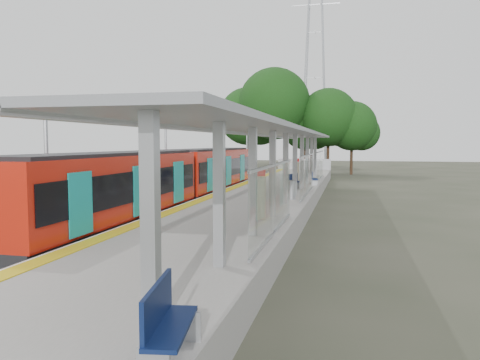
# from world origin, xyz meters

# --- Properties ---
(ground) EXTENTS (200.00, 200.00, 0.00)m
(ground) POSITION_xyz_m (0.00, 0.00, 0.00)
(ground) COLOR #474438
(ground) RESTS_ON ground
(trackbed) EXTENTS (3.00, 70.00, 0.24)m
(trackbed) POSITION_xyz_m (-4.50, 20.00, 0.12)
(trackbed) COLOR #59544C
(trackbed) RESTS_ON ground
(platform) EXTENTS (6.00, 50.00, 1.00)m
(platform) POSITION_xyz_m (0.00, 20.00, 0.50)
(platform) COLOR gray
(platform) RESTS_ON ground
(tactile_strip) EXTENTS (0.60, 50.00, 0.02)m
(tactile_strip) POSITION_xyz_m (-2.55, 20.00, 1.01)
(tactile_strip) COLOR gold
(tactile_strip) RESTS_ON platform
(end_fence) EXTENTS (6.00, 0.10, 1.20)m
(end_fence) POSITION_xyz_m (0.00, 44.95, 1.60)
(end_fence) COLOR #9EA0A5
(end_fence) RESTS_ON platform
(train) EXTENTS (2.74, 27.60, 3.62)m
(train) POSITION_xyz_m (-4.50, 15.57, 2.05)
(train) COLOR black
(train) RESTS_ON ground
(canopy) EXTENTS (3.27, 38.00, 3.66)m
(canopy) POSITION_xyz_m (1.61, 16.19, 4.20)
(canopy) COLOR #9EA0A5
(canopy) RESTS_ON platform
(pylon) EXTENTS (8.00, 4.00, 38.00)m
(pylon) POSITION_xyz_m (-1.00, 73.00, 19.00)
(pylon) COLOR #9EA0A5
(pylon) RESTS_ON ground
(tree_cluster) EXTENTS (20.49, 10.31, 13.60)m
(tree_cluster) POSITION_xyz_m (-2.40, 51.77, 7.71)
(tree_cluster) COLOR #382316
(tree_cluster) RESTS_ON ground
(catenary_masts) EXTENTS (2.08, 48.16, 5.40)m
(catenary_masts) POSITION_xyz_m (-6.22, 19.00, 2.91)
(catenary_masts) COLOR #9EA0A5
(catenary_masts) RESTS_ON ground
(bench_near) EXTENTS (0.73, 1.62, 1.07)m
(bench_near) POSITION_xyz_m (2.61, -2.91, 1.56)
(bench_near) COLOR #0E1C48
(bench_near) RESTS_ON platform
(bench_mid) EXTENTS (0.87, 1.48, 0.97)m
(bench_mid) POSITION_xyz_m (1.49, 22.21, 1.51)
(bench_mid) COLOR #0E1C48
(bench_mid) RESTS_ON platform
(bench_far) EXTENTS (0.58, 1.44, 0.96)m
(bench_far) POSITION_xyz_m (2.55, 25.05, 1.50)
(bench_far) COLOR #0E1C48
(bench_far) RESTS_ON platform
(info_pillar_near) EXTENTS (0.45, 0.45, 1.99)m
(info_pillar_near) POSITION_xyz_m (1.65, 9.21, 1.86)
(info_pillar_near) COLOR beige
(info_pillar_near) RESTS_ON platform
(info_pillar_far) EXTENTS (0.41, 0.41, 1.81)m
(info_pillar_far) POSITION_xyz_m (1.05, 27.61, 1.78)
(info_pillar_far) COLOR beige
(info_pillar_far) RESTS_ON platform
(litter_bin) EXTENTS (0.58, 0.58, 1.01)m
(litter_bin) POSITION_xyz_m (2.03, 16.08, 1.51)
(litter_bin) COLOR #9EA0A5
(litter_bin) RESTS_ON platform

